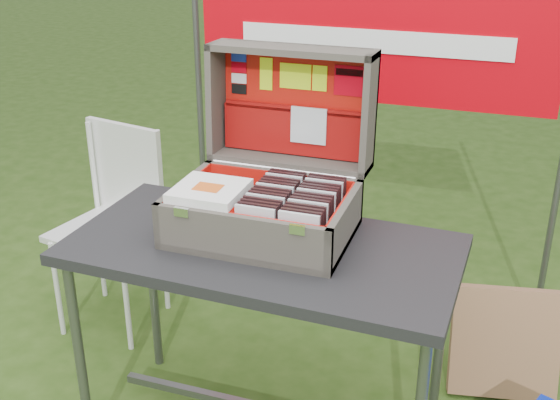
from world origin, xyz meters
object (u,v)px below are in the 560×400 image
at_px(table, 264,345).
at_px(suitcase, 268,149).
at_px(cardboard_box, 504,342).
at_px(chair, 108,234).

bearing_deg(table, suitcase, 102.98).
height_order(table, cardboard_box, table).
distance_m(suitcase, cardboard_box, 1.31).
relative_size(chair, cardboard_box, 2.07).
height_order(table, chair, chair).
relative_size(suitcase, chair, 0.65).
bearing_deg(suitcase, cardboard_box, 27.81).
height_order(suitcase, chair, suitcase).
relative_size(table, suitcase, 2.17).
bearing_deg(table, cardboard_box, 36.63).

